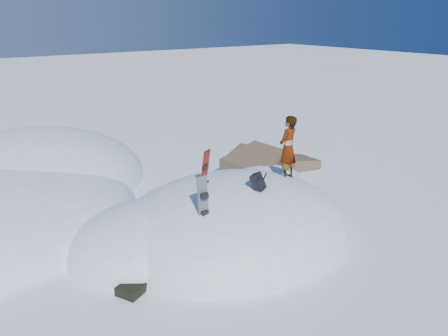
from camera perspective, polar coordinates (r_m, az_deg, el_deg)
ground at (r=12.37m, az=1.06°, el=-8.31°), size 120.00×120.00×0.00m
snow_mound at (r=12.45m, az=-0.24°, el=-8.11°), size 8.00×6.00×3.00m
rock_outcrop at (r=16.65m, az=5.10°, el=-0.83°), size 4.68×4.41×1.68m
snowboard_red at (r=11.74m, az=-2.58°, el=-1.14°), size 0.37×0.35×1.55m
snowboard_dark at (r=10.36m, az=-2.68°, el=-4.99°), size 0.29×0.19×1.51m
backpack at (r=11.36m, az=4.54°, el=-1.85°), size 0.48×0.54×0.54m
gear_pile at (r=10.15m, az=-11.41°, el=-14.66°), size 1.00×0.79×0.26m
person at (r=12.78m, az=8.34°, el=2.61°), size 0.79×0.62×1.90m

